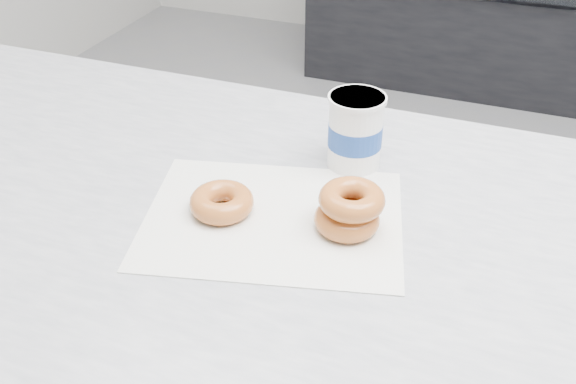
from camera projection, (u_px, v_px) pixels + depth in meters
name	position (u px, v px, depth m)	size (l,w,h in m)	color
wax_paper	(273.00, 218.00, 0.85)	(0.34, 0.26, 0.00)	silver
donut_single	(222.00, 202.00, 0.86)	(0.09, 0.09, 0.03)	#BA6E33
donut_stack	(349.00, 209.00, 0.82)	(0.12, 0.12, 0.06)	#BA6E33
coffee_cup	(355.00, 131.00, 0.94)	(0.11, 0.11, 0.11)	white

